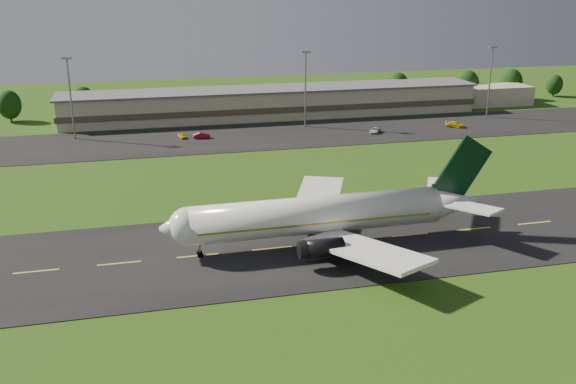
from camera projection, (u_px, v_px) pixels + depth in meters
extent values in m
plane|color=#214812|center=(410.00, 236.00, 99.88)|extent=(360.00, 360.00, 0.00)
cube|color=black|center=(410.00, 235.00, 99.87)|extent=(220.00, 30.00, 0.10)
cube|color=black|center=(295.00, 134.00, 166.27)|extent=(260.00, 30.00, 0.10)
cylinder|color=white|center=(317.00, 215.00, 94.92)|extent=(38.06, 5.99, 5.60)
sphere|color=white|center=(188.00, 226.00, 90.40)|extent=(5.60, 5.60, 5.60)
cone|color=white|center=(174.00, 228.00, 89.93)|extent=(4.06, 5.42, 5.38)
cone|color=white|center=(454.00, 202.00, 100.27)|extent=(9.06, 5.58, 5.49)
cube|color=olive|center=(313.00, 217.00, 94.91)|extent=(35.06, 6.00, 0.28)
cube|color=black|center=(183.00, 223.00, 90.09)|extent=(2.03, 3.02, 0.65)
cube|color=white|center=(365.00, 250.00, 86.10)|extent=(14.26, 20.17, 2.20)
cube|color=white|center=(317.00, 199.00, 106.34)|extent=(13.96, 20.19, 2.20)
cube|color=white|center=(471.00, 207.00, 95.39)|extent=(7.58, 9.38, 0.91)
cube|color=white|center=(440.00, 187.00, 104.58)|extent=(7.46, 9.39, 0.91)
cube|color=black|center=(446.00, 192.00, 99.35)|extent=(5.01, 0.60, 3.00)
cube|color=black|center=(463.00, 168.00, 98.79)|extent=(9.44, 0.55, 10.55)
cylinder|color=black|center=(323.00, 248.00, 87.79)|extent=(5.63, 2.76, 2.70)
cylinder|color=black|center=(293.00, 210.00, 102.51)|extent=(5.63, 2.76, 2.70)
cube|color=#BAA78E|center=(274.00, 103.00, 187.17)|extent=(120.00, 15.00, 8.00)
cube|color=#4C4438|center=(274.00, 106.00, 187.42)|extent=(121.00, 15.40, 1.60)
cube|color=#595B60|center=(274.00, 89.00, 185.88)|extent=(122.00, 16.00, 0.50)
cube|color=#BAA78E|center=(486.00, 95.00, 205.30)|extent=(28.00, 11.00, 6.00)
cylinder|color=gray|center=(71.00, 100.00, 158.00)|extent=(0.44, 0.44, 20.00)
cube|color=gray|center=(67.00, 58.00, 154.84)|extent=(2.40, 1.20, 0.50)
cylinder|color=gray|center=(305.00, 90.00, 171.69)|extent=(0.44, 0.44, 20.00)
cube|color=gray|center=(306.00, 52.00, 168.54)|extent=(2.40, 1.20, 0.50)
cylinder|color=gray|center=(490.00, 83.00, 184.24)|extent=(0.44, 0.44, 20.00)
cube|color=gray|center=(493.00, 47.00, 181.09)|extent=(2.40, 1.20, 0.50)
cylinder|color=black|center=(11.00, 117.00, 181.03)|extent=(0.56, 0.56, 2.80)
ellipsoid|color=black|center=(9.00, 105.00, 179.96)|extent=(6.53, 6.53, 8.17)
cylinder|color=black|center=(85.00, 113.00, 185.87)|extent=(0.56, 0.56, 2.88)
ellipsoid|color=black|center=(83.00, 101.00, 184.77)|extent=(6.71, 6.71, 8.39)
cylinder|color=black|center=(154.00, 112.00, 188.85)|extent=(0.56, 0.56, 2.41)
ellipsoid|color=black|center=(153.00, 102.00, 187.93)|extent=(5.63, 5.63, 7.04)
cylinder|color=black|center=(397.00, 99.00, 206.73)|extent=(0.56, 0.56, 3.21)
ellipsoid|color=black|center=(397.00, 87.00, 205.51)|extent=(7.48, 7.48, 9.35)
cylinder|color=black|center=(467.00, 96.00, 212.65)|extent=(0.56, 0.56, 3.16)
ellipsoid|color=black|center=(468.00, 84.00, 211.44)|extent=(7.38, 7.38, 9.23)
cylinder|color=black|center=(510.00, 94.00, 216.10)|extent=(0.56, 0.56, 3.18)
ellipsoid|color=black|center=(511.00, 83.00, 214.89)|extent=(7.42, 7.42, 9.27)
cylinder|color=black|center=(553.00, 93.00, 221.05)|extent=(0.56, 0.56, 2.36)
ellipsoid|color=black|center=(554.00, 85.00, 220.15)|extent=(5.50, 5.50, 6.87)
imported|color=#E8A90D|center=(182.00, 136.00, 161.56)|extent=(2.17, 3.65, 1.17)
imported|color=#A50B1F|center=(202.00, 136.00, 161.34)|extent=(4.34, 1.68, 1.41)
imported|color=silver|center=(375.00, 130.00, 167.35)|extent=(4.47, 4.94, 1.28)
imported|color=gold|center=(455.00, 124.00, 173.72)|extent=(5.40, 4.90, 1.51)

